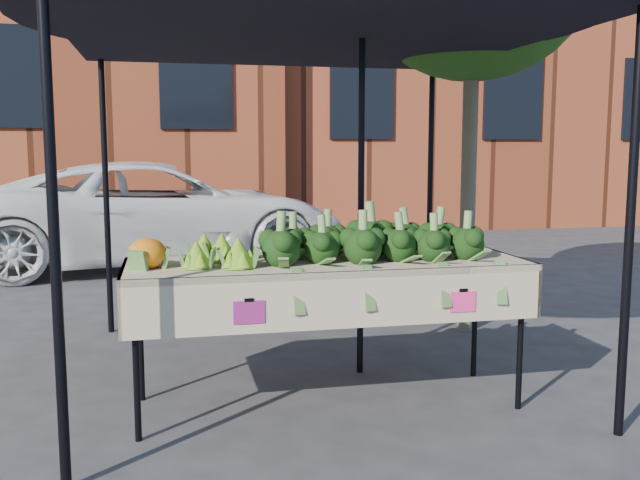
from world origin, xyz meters
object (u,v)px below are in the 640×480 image
at_px(table, 327,333).
at_px(street_tree, 470,113).
at_px(canopy, 309,178).
at_px(vehicle, 155,77).

xyz_separation_m(table, street_tree, (1.58, 1.48, 1.42)).
distance_m(table, street_tree, 2.59).
height_order(canopy, street_tree, street_tree).
bearing_deg(street_tree, canopy, -151.70).
relative_size(vehicle, street_tree, 1.35).
bearing_deg(canopy, vehicle, 101.77).
xyz_separation_m(table, canopy, (0.02, 0.65, 0.92)).
height_order(vehicle, street_tree, vehicle).
xyz_separation_m(table, vehicle, (-1.04, 5.71, 2.07)).
bearing_deg(street_tree, table, -136.70).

